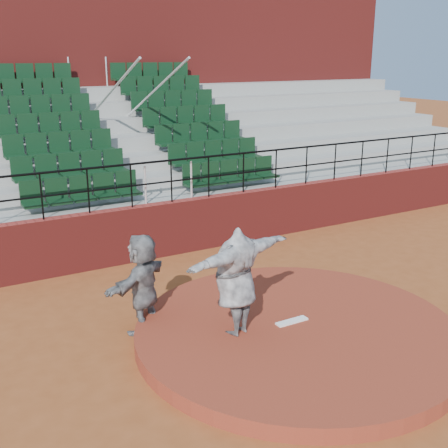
{
  "coord_description": "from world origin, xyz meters",
  "views": [
    {
      "loc": [
        -5.37,
        -6.86,
        4.66
      ],
      "look_at": [
        0.0,
        2.5,
        1.4
      ],
      "focal_mm": 45.0,
      "sensor_mm": 36.0,
      "label": 1
    }
  ],
  "objects": [
    {
      "name": "pitching_rubber",
      "position": [
        0.0,
        0.15,
        0.27
      ],
      "size": [
        0.6,
        0.15,
        0.03
      ],
      "primitive_type": "cube",
      "color": "white",
      "rests_on": "pitchers_mound"
    },
    {
      "name": "boundary_wall",
      "position": [
        0.0,
        5.0,
        0.65
      ],
      "size": [
        24.0,
        0.3,
        1.3
      ],
      "primitive_type": "cube",
      "color": "maroon",
      "rests_on": "ground"
    },
    {
      "name": "pitchers_mound",
      "position": [
        0.0,
        0.0,
        0.12
      ],
      "size": [
        5.5,
        5.5,
        0.25
      ],
      "primitive_type": "cylinder",
      "color": "maroon",
      "rests_on": "ground"
    },
    {
      "name": "pitcher",
      "position": [
        -1.03,
        0.31,
        1.16
      ],
      "size": [
        2.33,
        1.2,
        1.83
      ],
      "primitive_type": "imported",
      "rotation": [
        0.0,
        0.0,
        3.42
      ],
      "color": "black",
      "rests_on": "pitchers_mound"
    },
    {
      "name": "wall_railing",
      "position": [
        0.0,
        5.0,
        2.03
      ],
      "size": [
        24.04,
        0.05,
        1.03
      ],
      "color": "black",
      "rests_on": "boundary_wall"
    },
    {
      "name": "press_box_facade",
      "position": [
        0.0,
        12.6,
        3.55
      ],
      "size": [
        24.0,
        3.0,
        7.1
      ],
      "primitive_type": "cube",
      "color": "maroon",
      "rests_on": "ground"
    },
    {
      "name": "seating_deck",
      "position": [
        0.0,
        8.65,
        1.43
      ],
      "size": [
        24.0,
        5.97,
        4.63
      ],
      "color": "gray",
      "rests_on": "ground"
    },
    {
      "name": "fielder",
      "position": [
        -2.12,
        1.63,
        0.88
      ],
      "size": [
        1.63,
        1.39,
        1.77
      ],
      "primitive_type": "imported",
      "rotation": [
        0.0,
        0.0,
        3.77
      ],
      "color": "black",
      "rests_on": "ground"
    },
    {
      "name": "ground",
      "position": [
        0.0,
        0.0,
        0.0
      ],
      "size": [
        90.0,
        90.0,
        0.0
      ],
      "primitive_type": "plane",
      "color": "brown",
      "rests_on": "ground"
    }
  ]
}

